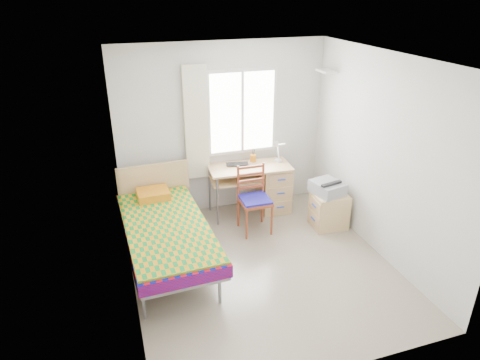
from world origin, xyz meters
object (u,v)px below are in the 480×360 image
at_px(desk, 270,185).
at_px(cabinet, 329,210).
at_px(chair, 254,195).
at_px(printer, 327,187).
at_px(bed, 165,227).

bearing_deg(desk, cabinet, -46.51).
distance_m(desk, cabinet, 1.02).
relative_size(chair, printer, 1.93).
bearing_deg(cabinet, desk, 132.38).
bearing_deg(printer, cabinet, -58.10).
distance_m(bed, desk, 1.98).
xyz_separation_m(chair, printer, (1.04, -0.23, 0.07)).
height_order(chair, printer, chair).
xyz_separation_m(bed, chair, (1.34, 0.35, 0.09)).
relative_size(bed, desk, 1.73).
bearing_deg(bed, desk, 23.60).
bearing_deg(printer, desk, 116.57).
xyz_separation_m(desk, cabinet, (0.63, -0.78, -0.16)).
height_order(cabinet, printer, printer).
xyz_separation_m(desk, printer, (0.60, -0.74, 0.20)).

